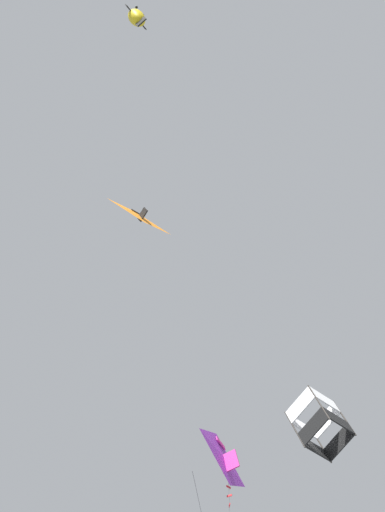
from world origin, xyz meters
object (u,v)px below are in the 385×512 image
Objects in this scene: kite_box_far_centre at (319,423)px; kite_delta_mid_left at (140,216)px; kite_fish_upper_right at (137,18)px; kite_delta_highest at (225,459)px.

kite_delta_mid_left is at bearing -66.71° from kite_box_far_centre.
kite_fish_upper_right reaches higher than kite_delta_mid_left.
kite_delta_mid_left is 12.54m from kite_delta_highest.
kite_delta_highest is (-2.49, 2.26, -12.08)m from kite_delta_mid_left.
kite_delta_mid_left reaches higher than kite_delta_highest.
kite_delta_highest is 2.60× the size of kite_fish_upper_right.
kite_delta_mid_left is 1.35× the size of kite_fish_upper_right.
kite_delta_mid_left is (0.91, -6.30, 13.58)m from kite_box_far_centre.
kite_box_far_centre is at bearing 117.86° from kite_delta_mid_left.
kite_box_far_centre is 15.00m from kite_delta_mid_left.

